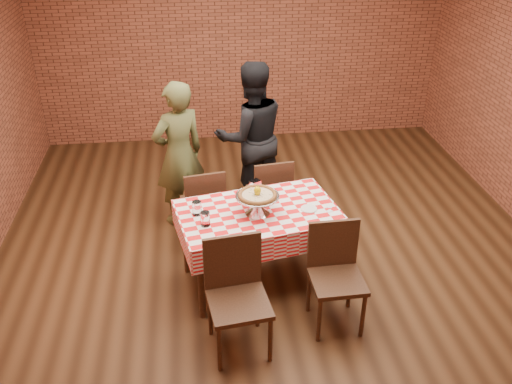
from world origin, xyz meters
TOP-DOWN VIEW (x-y plane):
  - ground at (0.00, 0.00)m, footprint 6.00×6.00m
  - back_wall at (0.00, 3.00)m, footprint 5.50×0.00m
  - table at (-0.19, -0.35)m, footprint 1.49×1.06m
  - tablecloth at (-0.19, -0.35)m, footprint 1.54×1.10m
  - pizza_stand at (-0.20, -0.38)m, footprint 0.52×0.52m
  - pizza at (-0.20, -0.38)m, footprint 0.45×0.45m
  - lemon at (-0.20, -0.38)m, footprint 0.08×0.08m
  - water_glass_left at (-0.66, -0.52)m, footprint 0.09×0.09m
  - water_glass_right at (-0.72, -0.34)m, footprint 0.09×0.09m
  - side_plate at (0.25, -0.38)m, footprint 0.17×0.17m
  - sweetener_packet_a at (0.42, -0.43)m, footprint 0.06×0.06m
  - sweetener_packet_b at (0.44, -0.36)m, footprint 0.06×0.05m
  - condiment_caddy at (-0.18, -0.03)m, footprint 0.11×0.11m
  - chair_near_left at (-0.45, -1.18)m, footprint 0.51×0.51m
  - chair_near_right at (0.37, -1.00)m, footprint 0.43×0.43m
  - chair_far_left at (-0.66, 0.34)m, footprint 0.46×0.46m
  - chair_far_right at (0.02, 0.48)m, footprint 0.45×0.45m
  - diner_olive at (-0.88, 0.81)m, footprint 0.69×0.60m
  - diner_black at (-0.09, 1.07)m, footprint 0.91×0.77m

SIDE VIEW (x-z plane):
  - ground at x=0.00m, z-range 0.00..0.00m
  - table at x=-0.19m, z-range 0.00..0.75m
  - chair_far_left at x=-0.66m, z-range 0.00..0.88m
  - chair_far_right at x=0.02m, z-range 0.00..0.88m
  - chair_near_right at x=0.37m, z-range 0.00..0.90m
  - chair_near_left at x=-0.45m, z-range 0.00..0.94m
  - tablecloth at x=-0.19m, z-range 0.52..0.76m
  - sweetener_packet_a at x=0.42m, z-range 0.76..0.76m
  - sweetener_packet_b at x=0.44m, z-range 0.76..0.76m
  - side_plate at x=0.25m, z-range 0.76..0.77m
  - diner_olive at x=-0.88m, z-range 0.00..1.58m
  - water_glass_left at x=-0.66m, z-range 0.76..0.88m
  - water_glass_right at x=-0.72m, z-range 0.76..0.88m
  - condiment_caddy at x=-0.18m, z-range 0.76..0.88m
  - diner_black at x=-0.09m, z-range 0.00..1.67m
  - pizza_stand at x=-0.20m, z-range 0.76..0.93m
  - pizza at x=-0.20m, z-range 0.92..0.95m
  - lemon at x=-0.20m, z-range 0.94..1.02m
  - back_wall at x=0.00m, z-range -1.30..4.20m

